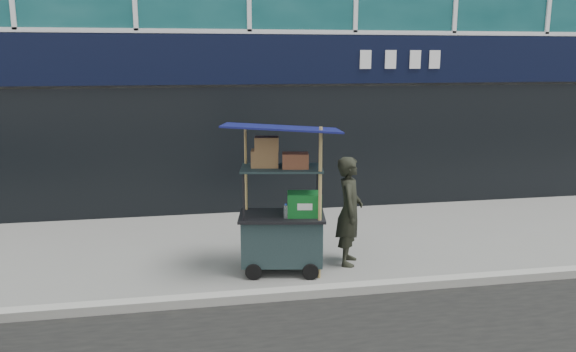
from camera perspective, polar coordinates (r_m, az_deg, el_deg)
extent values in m
plane|color=slate|center=(7.34, -0.02, -11.67)|extent=(80.00, 80.00, 0.00)
cube|color=#989890|center=(7.13, 0.28, -11.86)|extent=(80.00, 0.18, 0.12)
cube|color=black|center=(10.54, -3.89, 11.72)|extent=(15.68, 0.06, 0.90)
cube|color=black|center=(10.72, -3.78, 2.60)|extent=(15.68, 0.04, 2.40)
cube|color=black|center=(7.86, -0.62, -6.45)|extent=(1.19, 0.82, 0.64)
cylinder|color=black|center=(7.67, -3.54, -9.72)|extent=(0.22, 0.08, 0.22)
cylinder|color=black|center=(7.67, 2.31, -9.71)|extent=(0.22, 0.08, 0.22)
cube|color=black|center=(7.76, -0.63, -4.07)|extent=(1.28, 0.90, 0.04)
cylinder|color=black|center=(7.42, -4.54, -2.24)|extent=(0.03, 0.03, 0.69)
cylinder|color=black|center=(7.42, 3.27, -2.22)|extent=(0.03, 0.03, 0.69)
cylinder|color=black|center=(7.96, -4.28, -1.26)|extent=(0.03, 0.03, 0.69)
cylinder|color=black|center=(7.96, 3.00, -1.25)|extent=(0.03, 0.03, 0.69)
cube|color=black|center=(7.60, -0.64, 0.79)|extent=(1.19, 0.82, 0.03)
cylinder|color=#9D7F47|center=(7.45, 3.26, -2.90)|extent=(0.05, 0.05, 2.07)
cylinder|color=#9D7F47|center=(7.99, -4.26, -2.23)|extent=(0.04, 0.04, 1.97)
cube|color=#0B0B40|center=(7.51, -0.65, 4.92)|extent=(1.72, 1.35, 0.18)
cube|color=#0D5819|center=(7.67, 1.67, -2.87)|extent=(0.51, 0.39, 0.32)
cylinder|color=silver|center=(7.55, -0.21, -3.65)|extent=(0.07, 0.07, 0.18)
cylinder|color=#1738AF|center=(7.52, -0.21, -2.91)|extent=(0.03, 0.03, 0.02)
cube|color=brown|center=(7.62, -2.37, 1.80)|extent=(0.41, 0.33, 0.23)
cube|color=brown|center=(7.53, 0.75, 1.58)|extent=(0.39, 0.31, 0.20)
cube|color=brown|center=(7.57, -2.18, 3.32)|extent=(0.36, 0.29, 0.18)
imported|color=black|center=(8.09, 6.26, -3.55)|extent=(0.55, 0.67, 1.57)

